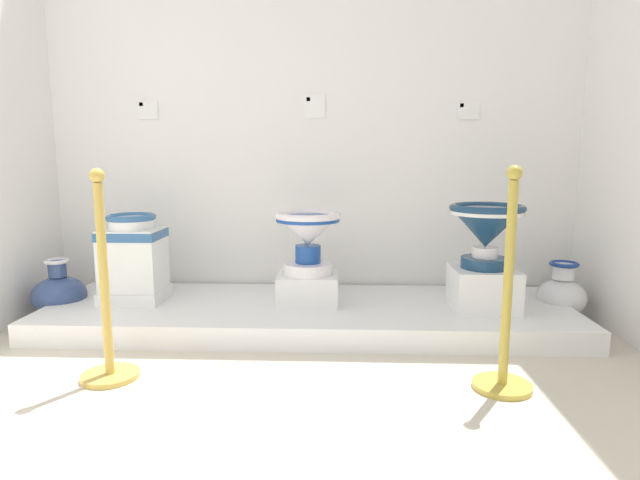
# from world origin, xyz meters

# --- Properties ---
(ground_plane) EXTENTS (5.46, 5.37, 0.02)m
(ground_plane) POSITION_xyz_m (1.73, 0.68, -0.01)
(ground_plane) COLOR beige
(wall_back) EXTENTS (3.66, 0.06, 3.06)m
(wall_back) POSITION_xyz_m (1.73, 2.60, 1.53)
(wall_back) COLOR white
(wall_back) RESTS_ON ground_plane
(display_platform) EXTENTS (3.06, 0.93, 0.13)m
(display_platform) POSITION_xyz_m (1.73, 2.08, 0.06)
(display_platform) COLOR white
(display_platform) RESTS_ON ground_plane
(plinth_block_squat_floral) EXTENTS (0.35, 0.32, 0.07)m
(plinth_block_squat_floral) POSITION_xyz_m (0.69, 2.10, 0.16)
(plinth_block_squat_floral) COLOR white
(plinth_block_squat_floral) RESTS_ON display_platform
(antique_toilet_squat_floral) EXTENTS (0.34, 0.29, 0.45)m
(antique_toilet_squat_floral) POSITION_xyz_m (0.69, 2.10, 0.44)
(antique_toilet_squat_floral) COLOR white
(antique_toilet_squat_floral) RESTS_ON plinth_block_squat_floral
(plinth_block_tall_cobalt) EXTENTS (0.35, 0.30, 0.18)m
(plinth_block_tall_cobalt) POSITION_xyz_m (1.73, 2.09, 0.21)
(plinth_block_tall_cobalt) COLOR white
(plinth_block_tall_cobalt) RESTS_ON display_platform
(antique_toilet_tall_cobalt) EXTENTS (0.39, 0.39, 0.37)m
(antique_toilet_tall_cobalt) POSITION_xyz_m (1.73, 2.09, 0.55)
(antique_toilet_tall_cobalt) COLOR white
(antique_toilet_tall_cobalt) RESTS_ON plinth_block_tall_cobalt
(plinth_block_central_ornate) EXTENTS (0.35, 0.35, 0.24)m
(plinth_block_central_ornate) POSITION_xyz_m (2.73, 2.01, 0.25)
(plinth_block_central_ornate) COLOR white
(plinth_block_central_ornate) RESTS_ON display_platform
(antique_toilet_central_ornate) EXTENTS (0.41, 0.41, 0.36)m
(antique_toilet_central_ornate) POSITION_xyz_m (2.73, 2.01, 0.60)
(antique_toilet_central_ornate) COLOR navy
(antique_toilet_central_ornate) RESTS_ON plinth_block_central_ornate
(info_placard_first) EXTENTS (0.13, 0.01, 0.12)m
(info_placard_first) POSITION_xyz_m (0.65, 2.56, 1.29)
(info_placard_first) COLOR white
(info_placard_second) EXTENTS (0.13, 0.01, 0.15)m
(info_placard_second) POSITION_xyz_m (1.75, 2.56, 1.31)
(info_placard_second) COLOR white
(info_placard_third) EXTENTS (0.14, 0.01, 0.11)m
(info_placard_third) POSITION_xyz_m (2.74, 2.56, 1.28)
(info_placard_third) COLOR white
(decorative_vase_spare) EXTENTS (0.32, 0.32, 0.37)m
(decorative_vase_spare) POSITION_xyz_m (0.20, 2.12, 0.16)
(decorative_vase_spare) COLOR white
(decorative_vase_spare) RESTS_ON ground_plane
(decorative_vase_companion) EXTENTS (0.29, 0.29, 0.36)m
(decorative_vase_companion) POSITION_xyz_m (3.26, 2.21, 0.16)
(decorative_vase_companion) COLOR navy
(decorative_vase_companion) RESTS_ON ground_plane
(stanchion_post_near_left) EXTENTS (0.25, 0.25, 0.94)m
(stanchion_post_near_left) POSITION_xyz_m (0.89, 1.28, 0.27)
(stanchion_post_near_left) COLOR gold
(stanchion_post_near_left) RESTS_ON ground_plane
(stanchion_post_near_right) EXTENTS (0.25, 0.25, 0.95)m
(stanchion_post_near_right) POSITION_xyz_m (2.62, 1.24, 0.28)
(stanchion_post_near_right) COLOR gold
(stanchion_post_near_right) RESTS_ON ground_plane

